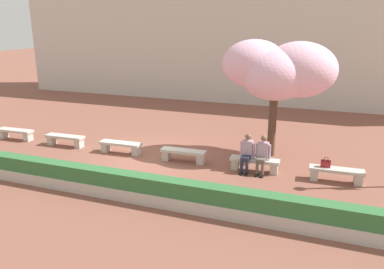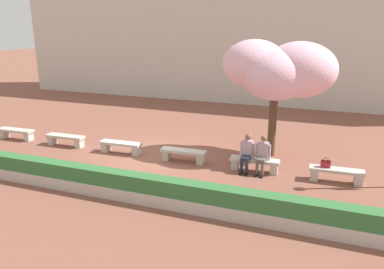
% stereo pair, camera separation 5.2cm
% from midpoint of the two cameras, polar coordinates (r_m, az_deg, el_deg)
% --- Properties ---
extents(ground_plane, '(100.00, 100.00, 0.00)m').
position_cam_midpoint_polar(ground_plane, '(14.15, -6.33, -3.47)').
color(ground_plane, brown).
extents(building_facade, '(29.27, 4.00, 8.54)m').
position_cam_midpoint_polar(building_facade, '(25.09, 6.60, 15.26)').
color(building_facade, beige).
rests_on(building_facade, ground).
extents(stone_bench_west_end, '(1.67, 0.49, 0.45)m').
position_cam_midpoint_polar(stone_bench_west_end, '(17.83, -25.39, 0.24)').
color(stone_bench_west_end, '#BCB7AD').
rests_on(stone_bench_west_end, ground).
extents(stone_bench_near_west, '(1.67, 0.49, 0.45)m').
position_cam_midpoint_polar(stone_bench_near_west, '(16.11, -18.87, -0.65)').
color(stone_bench_near_west, '#BCB7AD').
rests_on(stone_bench_near_west, ground).
extents(stone_bench_center, '(1.67, 0.49, 0.45)m').
position_cam_midpoint_polar(stone_bench_center, '(14.65, -10.92, -1.73)').
color(stone_bench_center, '#BCB7AD').
rests_on(stone_bench_center, ground).
extents(stone_bench_near_east, '(1.67, 0.49, 0.45)m').
position_cam_midpoint_polar(stone_bench_near_east, '(13.54, -1.44, -2.96)').
color(stone_bench_near_east, '#BCB7AD').
rests_on(stone_bench_near_east, ground).
extents(stone_bench_east_end, '(1.67, 0.49, 0.45)m').
position_cam_midpoint_polar(stone_bench_east_end, '(12.86, 9.40, -4.27)').
color(stone_bench_east_end, '#BCB7AD').
rests_on(stone_bench_east_end, ground).
extents(stone_bench_far_east, '(1.67, 0.49, 0.45)m').
position_cam_midpoint_polar(stone_bench_far_east, '(12.69, 21.02, -5.50)').
color(stone_bench_far_east, '#BCB7AD').
rests_on(stone_bench_far_east, ground).
extents(person_seated_left, '(0.51, 0.69, 1.29)m').
position_cam_midpoint_polar(person_seated_left, '(12.73, 8.27, -2.54)').
color(person_seated_left, black).
rests_on(person_seated_left, ground).
extents(person_seated_right, '(0.51, 0.70, 1.29)m').
position_cam_midpoint_polar(person_seated_right, '(12.64, 10.60, -2.79)').
color(person_seated_right, black).
rests_on(person_seated_right, ground).
extents(handbag, '(0.30, 0.15, 0.34)m').
position_cam_midpoint_polar(handbag, '(12.60, 19.60, -4.14)').
color(handbag, '#A3232D').
rests_on(handbag, stone_bench_far_east).
extents(cherry_tree_main, '(4.09, 2.69, 4.29)m').
position_cam_midpoint_polar(cherry_tree_main, '(13.94, 12.81, 9.57)').
color(cherry_tree_main, '#513828').
rests_on(cherry_tree_main, ground).
extents(planter_hedge_foreground, '(18.56, 0.50, 0.80)m').
position_cam_midpoint_polar(planter_hedge_foreground, '(11.34, -13.96, -7.02)').
color(planter_hedge_foreground, '#BCB7AD').
rests_on(planter_hedge_foreground, ground).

